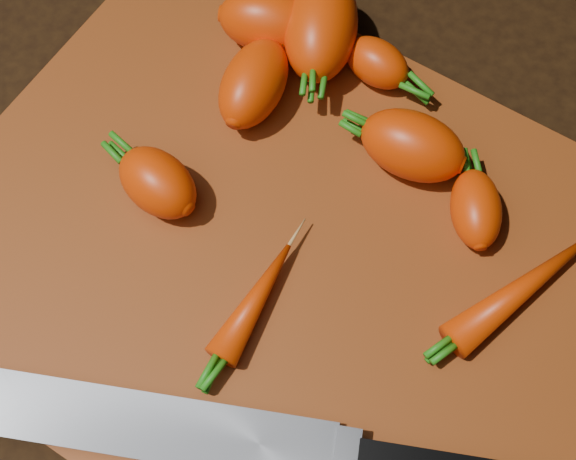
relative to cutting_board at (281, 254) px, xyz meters
The scene contains 12 objects.
ground 0.01m from the cutting_board, ahead, with size 2.00×2.00×0.01m, color black.
cutting_board is the anchor object (origin of this frame).
carrot_0 0.19m from the cutting_board, 125.27° to the left, with size 0.08×0.05×0.05m, color #F03800.
carrot_1 0.10m from the cutting_board, behind, with size 0.07×0.04×0.04m, color #F03800.
carrot_2 0.19m from the cutting_board, 112.43° to the left, with size 0.10×0.06×0.06m, color #F03800.
carrot_3 0.13m from the cutting_board, 131.48° to the left, with size 0.08×0.05×0.05m, color #F03800.
carrot_4 0.13m from the cutting_board, 69.34° to the left, with size 0.08×0.05×0.05m, color #F03800.
carrot_5 0.17m from the cutting_board, 95.98° to the left, with size 0.06×0.04×0.04m, color #F03800.
carrot_6 0.15m from the cutting_board, 42.29° to the left, with size 0.06×0.04×0.04m, color #F03800.
carrot_7 0.17m from the cutting_board, 20.69° to the left, with size 0.13×0.03×0.03m, color #F03800.
carrot_8 0.05m from the cutting_board, 79.89° to the right, with size 0.09×0.02×0.02m, color #F03800.
knife 0.15m from the cutting_board, 81.89° to the right, with size 0.37×0.19×0.02m.
Camera 1 is at (0.13, -0.19, 0.55)m, focal length 50.00 mm.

